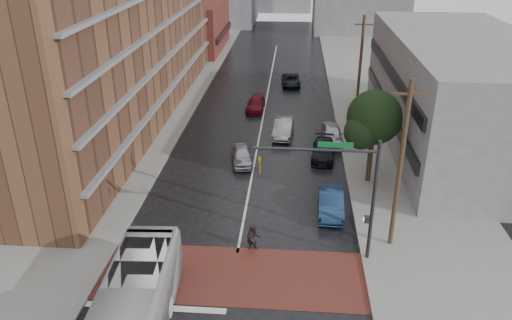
# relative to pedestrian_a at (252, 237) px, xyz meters

# --- Properties ---
(ground) EXTENTS (160.00, 160.00, 0.00)m
(ground) POSITION_rel_pedestrian_a_xyz_m (-0.78, -3.00, -0.77)
(ground) COLOR black
(ground) RESTS_ON ground
(crosswalk) EXTENTS (14.00, 5.00, 0.02)m
(crosswalk) POSITION_rel_pedestrian_a_xyz_m (-0.78, -2.50, -0.76)
(crosswalk) COLOR maroon
(crosswalk) RESTS_ON ground
(sidewalk_west) EXTENTS (9.00, 90.00, 0.15)m
(sidewalk_west) POSITION_rel_pedestrian_a_xyz_m (-12.28, 22.00, -0.69)
(sidewalk_west) COLOR gray
(sidewalk_west) RESTS_ON ground
(sidewalk_east) EXTENTS (9.00, 90.00, 0.15)m
(sidewalk_east) POSITION_rel_pedestrian_a_xyz_m (10.72, 22.00, -0.69)
(sidewalk_east) COLOR gray
(sidewalk_east) RESTS_ON ground
(storefront_west) EXTENTS (8.00, 16.00, 7.00)m
(storefront_west) POSITION_rel_pedestrian_a_xyz_m (-12.78, 51.00, 2.73)
(storefront_west) COLOR brown
(storefront_west) RESTS_ON ground
(building_east) EXTENTS (11.00, 26.00, 9.00)m
(building_east) POSITION_rel_pedestrian_a_xyz_m (15.72, 17.00, 3.73)
(building_east) COLOR gray
(building_east) RESTS_ON ground
(street_tree) EXTENTS (4.20, 4.10, 6.90)m
(street_tree) POSITION_rel_pedestrian_a_xyz_m (7.74, 9.03, 3.96)
(street_tree) COLOR #332319
(street_tree) RESTS_ON ground
(signal_mast) EXTENTS (6.50, 0.30, 7.20)m
(signal_mast) POSITION_rel_pedestrian_a_xyz_m (5.07, -0.50, 3.96)
(signal_mast) COLOR #2D2D33
(signal_mast) RESTS_ON ground
(utility_pole_near) EXTENTS (1.60, 0.26, 10.00)m
(utility_pole_near) POSITION_rel_pedestrian_a_xyz_m (8.02, 1.00, 4.37)
(utility_pole_near) COLOR #473321
(utility_pole_near) RESTS_ON ground
(utility_pole_far) EXTENTS (1.60, 0.26, 10.00)m
(utility_pole_far) POSITION_rel_pedestrian_a_xyz_m (8.02, 21.00, 4.37)
(utility_pole_far) COLOR #473321
(utility_pole_far) RESTS_ON ground
(pedestrian_a) EXTENTS (0.61, 0.45, 1.54)m
(pedestrian_a) POSITION_rel_pedestrian_a_xyz_m (0.00, 0.00, 0.00)
(pedestrian_a) COLOR black
(pedestrian_a) RESTS_ON ground
(pedestrian_b) EXTENTS (0.79, 0.65, 1.48)m
(pedestrian_b) POSITION_rel_pedestrian_a_xyz_m (0.15, 0.00, -0.03)
(pedestrian_b) COLOR #262025
(pedestrian_b) RESTS_ON ground
(car_travel_a) EXTENTS (2.15, 4.04, 1.31)m
(car_travel_a) POSITION_rel_pedestrian_a_xyz_m (-1.76, 11.43, -0.11)
(car_travel_a) COLOR #B5B6BE
(car_travel_a) RESTS_ON ground
(car_travel_b) EXTENTS (1.89, 4.67, 1.51)m
(car_travel_b) POSITION_rel_pedestrian_a_xyz_m (1.31, 17.42, -0.02)
(car_travel_b) COLOR #A2A4A9
(car_travel_b) RESTS_ON ground
(car_travel_c) EXTENTS (1.92, 4.25, 1.21)m
(car_travel_c) POSITION_rel_pedestrian_a_xyz_m (-1.68, 24.14, -0.17)
(car_travel_c) COLOR maroon
(car_travel_c) RESTS_ON ground
(suv_travel) EXTENTS (2.35, 4.59, 1.24)m
(suv_travel) POSITION_rel_pedestrian_a_xyz_m (1.77, 33.10, -0.15)
(suv_travel) COLOR black
(suv_travel) RESTS_ON ground
(car_parked_near) EXTENTS (1.73, 4.58, 1.49)m
(car_parked_near) POSITION_rel_pedestrian_a_xyz_m (4.75, 4.49, -0.02)
(car_parked_near) COLOR #152C4C
(car_parked_near) RESTS_ON ground
(car_parked_mid) EXTENTS (2.16, 4.58, 1.29)m
(car_parked_mid) POSITION_rel_pedestrian_a_xyz_m (4.65, 13.00, -0.12)
(car_parked_mid) COLOR black
(car_parked_mid) RESTS_ON ground
(car_parked_far) EXTENTS (1.82, 4.37, 1.48)m
(car_parked_far) POSITION_rel_pedestrian_a_xyz_m (5.52, 16.41, -0.03)
(car_parked_far) COLOR #ADB1B5
(car_parked_far) RESTS_ON ground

